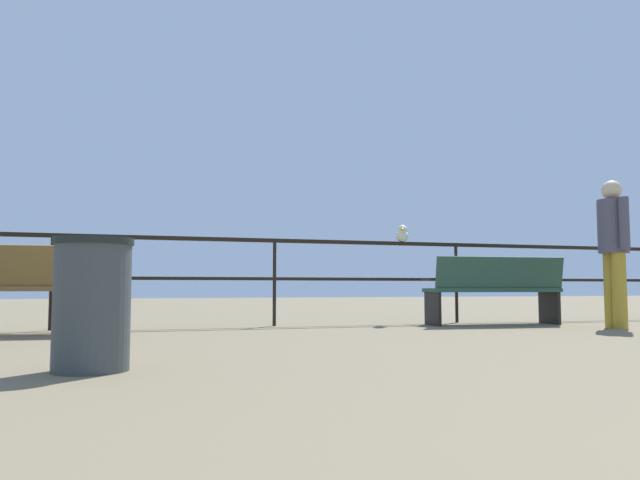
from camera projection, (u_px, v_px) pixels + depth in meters
name	position (u px, v px, depth m)	size (l,w,h in m)	color
pier_railing	(275.00, 260.00, 7.81)	(20.88, 0.05, 1.10)	black
bench_near_left	(20.00, 284.00, 6.29)	(1.77, 0.76, 0.91)	brown
bench_near_right	(495.00, 287.00, 7.99)	(1.79, 0.83, 0.88)	#284A3B
person_at_railing	(613.00, 243.00, 7.34)	(0.34, 0.56, 1.77)	#AC8D29
seagull_on_rail	(402.00, 235.00, 8.35)	(0.28, 0.44, 0.22)	silver
trash_bin	(92.00, 304.00, 3.60)	(0.46, 0.46, 0.78)	#394141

